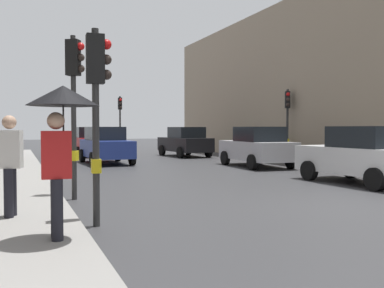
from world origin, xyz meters
name	(u,v)px	position (x,y,z in m)	size (l,w,h in m)	color
ground_plane	(364,207)	(0.00, 0.00, 0.00)	(120.00, 120.00, 0.00)	#38383A
traffic_light_far_median	(120,114)	(-0.04, 23.58, 2.72)	(0.24, 0.43, 3.95)	#2D2D2D
traffic_light_near_left	(97,91)	(-5.66, 0.28, 2.35)	(0.44, 0.25, 3.41)	#2D2D2D
traffic_light_near_right	(74,87)	(-5.66, 3.35, 2.68)	(0.44, 0.37, 3.89)	#2D2D2D
traffic_light_mid_street	(287,112)	(5.67, 11.29, 2.51)	(0.35, 0.45, 3.64)	#2D2D2D
car_red_sedan	(91,142)	(-2.72, 19.79, 0.88)	(2.05, 4.21, 1.76)	red
car_dark_suv	(185,142)	(2.45, 17.22, 0.88)	(2.27, 4.33, 1.76)	black
car_white_compact	(363,155)	(2.87, 3.10, 0.88)	(2.19, 4.29, 1.76)	silver
car_silver_hatchback	(257,147)	(2.89, 9.50, 0.88)	(2.14, 4.26, 1.76)	#BCBCC1
car_blue_van	(106,145)	(-2.93, 13.79, 0.88)	(2.13, 4.26, 1.76)	navy
pedestrian_with_umbrella	(61,119)	(-6.38, -1.03, 1.84)	(1.00, 1.00, 2.14)	black
pedestrian_with_black_backpack	(7,159)	(-7.11, 0.91, 1.16)	(0.65, 0.42, 1.77)	black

